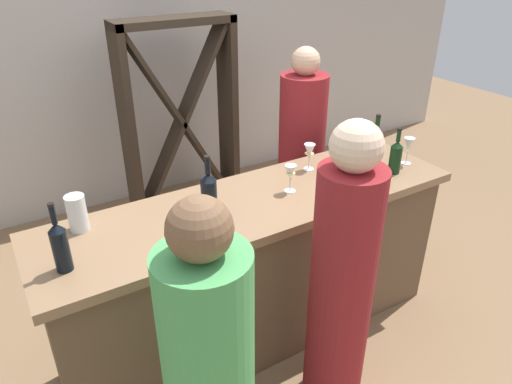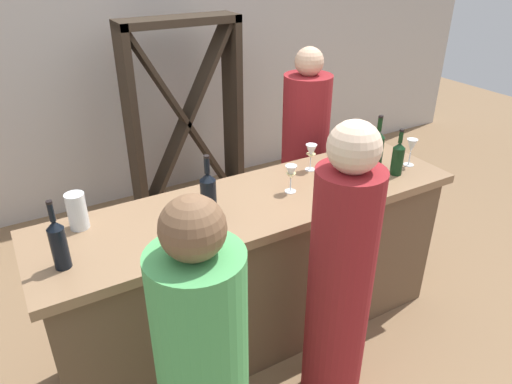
{
  "view_description": "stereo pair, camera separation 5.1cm",
  "coord_description": "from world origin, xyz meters",
  "px_view_note": "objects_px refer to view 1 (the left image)",
  "views": [
    {
      "loc": [
        -1.16,
        -1.9,
        2.19
      ],
      "look_at": [
        0.0,
        0.0,
        1.0
      ],
      "focal_mm": 33.31,
      "sensor_mm": 36.0,
      "label": 1
    },
    {
      "loc": [
        -1.11,
        -1.93,
        2.19
      ],
      "look_at": [
        0.0,
        0.0,
        1.0
      ],
      "focal_mm": 33.31,
      "sensor_mm": 36.0,
      "label": 2
    }
  ],
  "objects_px": {
    "wine_glass_near_right": "(309,152)",
    "wine_bottle_leftmost_near_black": "(60,245)",
    "wine_rack": "(181,122)",
    "water_pitcher": "(77,213)",
    "person_left_guest": "(342,285)",
    "wine_bottle_second_left_near_black": "(209,193)",
    "wine_bottle_center_dark_green": "(375,147)",
    "wine_glass_near_left": "(409,145)",
    "person_center_guest": "(210,382)",
    "wine_bottle_second_right_dark_green": "(396,156)",
    "wine_glass_near_center": "(290,174)",
    "person_right_guest": "(301,161)"
  },
  "relations": [
    {
      "from": "wine_bottle_second_right_dark_green",
      "to": "person_right_guest",
      "type": "relative_size",
      "value": 0.18
    },
    {
      "from": "water_pitcher",
      "to": "person_left_guest",
      "type": "bearing_deg",
      "value": -38.78
    },
    {
      "from": "wine_bottle_second_left_near_black",
      "to": "person_left_guest",
      "type": "xyz_separation_m",
      "value": [
        0.39,
        -0.59,
        -0.33
      ]
    },
    {
      "from": "wine_rack",
      "to": "person_left_guest",
      "type": "distance_m",
      "value": 2.26
    },
    {
      "from": "wine_bottle_center_dark_green",
      "to": "wine_glass_near_left",
      "type": "height_order",
      "value": "wine_bottle_center_dark_green"
    },
    {
      "from": "wine_bottle_second_left_near_black",
      "to": "person_center_guest",
      "type": "bearing_deg",
      "value": -117.38
    },
    {
      "from": "wine_bottle_second_left_near_black",
      "to": "wine_glass_near_right",
      "type": "height_order",
      "value": "wine_bottle_second_left_near_black"
    },
    {
      "from": "wine_bottle_leftmost_near_black",
      "to": "wine_bottle_second_left_near_black",
      "type": "distance_m",
      "value": 0.73
    },
    {
      "from": "wine_glass_near_left",
      "to": "person_right_guest",
      "type": "bearing_deg",
      "value": 106.31
    },
    {
      "from": "wine_bottle_center_dark_green",
      "to": "person_left_guest",
      "type": "height_order",
      "value": "person_left_guest"
    },
    {
      "from": "wine_rack",
      "to": "wine_bottle_second_right_dark_green",
      "type": "relative_size",
      "value": 5.94
    },
    {
      "from": "wine_bottle_second_left_near_black",
      "to": "person_right_guest",
      "type": "xyz_separation_m",
      "value": [
        1.1,
        0.7,
        -0.35
      ]
    },
    {
      "from": "wine_bottle_second_left_near_black",
      "to": "wine_glass_near_right",
      "type": "relative_size",
      "value": 1.99
    },
    {
      "from": "wine_rack",
      "to": "wine_bottle_center_dark_green",
      "type": "bearing_deg",
      "value": -71.13
    },
    {
      "from": "wine_bottle_leftmost_near_black",
      "to": "wine_glass_near_left",
      "type": "bearing_deg",
      "value": 0.29
    },
    {
      "from": "wine_rack",
      "to": "wine_bottle_second_left_near_black",
      "type": "xyz_separation_m",
      "value": [
        -0.55,
        -1.66,
        0.24
      ]
    },
    {
      "from": "wine_glass_near_left",
      "to": "person_center_guest",
      "type": "height_order",
      "value": "person_center_guest"
    },
    {
      "from": "wine_rack",
      "to": "person_center_guest",
      "type": "height_order",
      "value": "wine_rack"
    },
    {
      "from": "wine_glass_near_center",
      "to": "water_pitcher",
      "type": "xyz_separation_m",
      "value": [
        -1.09,
        0.2,
        -0.02
      ]
    },
    {
      "from": "wine_glass_near_left",
      "to": "person_center_guest",
      "type": "relative_size",
      "value": 0.11
    },
    {
      "from": "wine_glass_near_left",
      "to": "water_pitcher",
      "type": "distance_m",
      "value": 1.94
    },
    {
      "from": "wine_rack",
      "to": "wine_glass_near_left",
      "type": "xyz_separation_m",
      "value": [
        0.78,
        -1.73,
        0.23
      ]
    },
    {
      "from": "wine_bottle_center_dark_green",
      "to": "wine_bottle_second_left_near_black",
      "type": "bearing_deg",
      "value": 179.96
    },
    {
      "from": "person_left_guest",
      "to": "wine_bottle_second_left_near_black",
      "type": "bearing_deg",
      "value": 19.33
    },
    {
      "from": "person_right_guest",
      "to": "wine_glass_near_right",
      "type": "bearing_deg",
      "value": -16.77
    },
    {
      "from": "wine_bottle_second_right_dark_green",
      "to": "wine_glass_near_center",
      "type": "relative_size",
      "value": 1.77
    },
    {
      "from": "wine_glass_near_center",
      "to": "person_left_guest",
      "type": "distance_m",
      "value": 0.68
    },
    {
      "from": "water_pitcher",
      "to": "wine_glass_near_right",
      "type": "bearing_deg",
      "value": -1.15
    },
    {
      "from": "wine_rack",
      "to": "person_center_guest",
      "type": "xyz_separation_m",
      "value": [
        -0.93,
        -2.39,
        -0.14
      ]
    },
    {
      "from": "wine_bottle_second_left_near_black",
      "to": "wine_glass_near_center",
      "type": "distance_m",
      "value": 0.49
    },
    {
      "from": "wine_rack",
      "to": "water_pitcher",
      "type": "xyz_separation_m",
      "value": [
        -1.14,
        -1.46,
        0.2
      ]
    },
    {
      "from": "wine_bottle_center_dark_green",
      "to": "wine_glass_near_right",
      "type": "height_order",
      "value": "wine_bottle_center_dark_green"
    },
    {
      "from": "wine_glass_near_center",
      "to": "wine_bottle_leftmost_near_black",
      "type": "bearing_deg",
      "value": -176.03
    },
    {
      "from": "wine_bottle_leftmost_near_black",
      "to": "wine_bottle_center_dark_green",
      "type": "distance_m",
      "value": 1.84
    },
    {
      "from": "wine_rack",
      "to": "person_left_guest",
      "type": "xyz_separation_m",
      "value": [
        -0.16,
        -2.25,
        -0.1
      ]
    },
    {
      "from": "wine_bottle_leftmost_near_black",
      "to": "water_pitcher",
      "type": "xyz_separation_m",
      "value": [
        0.13,
        0.29,
        -0.03
      ]
    },
    {
      "from": "wine_bottle_leftmost_near_black",
      "to": "wine_bottle_second_right_dark_green",
      "type": "distance_m",
      "value": 1.89
    },
    {
      "from": "wine_rack",
      "to": "wine_glass_near_right",
      "type": "distance_m",
      "value": 1.52
    },
    {
      "from": "wine_glass_near_right",
      "to": "person_right_guest",
      "type": "xyz_separation_m",
      "value": [
        0.34,
        0.53,
        -0.34
      ]
    },
    {
      "from": "person_left_guest",
      "to": "person_center_guest",
      "type": "height_order",
      "value": "person_left_guest"
    },
    {
      "from": "wine_glass_near_center",
      "to": "wine_glass_near_left",
      "type": "bearing_deg",
      "value": -5.12
    },
    {
      "from": "wine_bottle_second_left_near_black",
      "to": "wine_bottle_second_right_dark_green",
      "type": "height_order",
      "value": "wine_bottle_second_left_near_black"
    },
    {
      "from": "wine_glass_near_right",
      "to": "wine_bottle_leftmost_near_black",
      "type": "bearing_deg",
      "value": -170.02
    },
    {
      "from": "wine_glass_near_left",
      "to": "person_center_guest",
      "type": "distance_m",
      "value": 1.86
    },
    {
      "from": "wine_bottle_center_dark_green",
      "to": "wine_glass_near_center",
      "type": "relative_size",
      "value": 2.11
    },
    {
      "from": "wine_bottle_center_dark_green",
      "to": "wine_glass_near_right",
      "type": "bearing_deg",
      "value": 153.94
    },
    {
      "from": "wine_bottle_second_right_dark_green",
      "to": "water_pitcher",
      "type": "height_order",
      "value": "wine_bottle_second_right_dark_green"
    },
    {
      "from": "wine_glass_near_left",
      "to": "water_pitcher",
      "type": "height_order",
      "value": "water_pitcher"
    },
    {
      "from": "wine_glass_near_right",
      "to": "person_left_guest",
      "type": "relative_size",
      "value": 0.1
    },
    {
      "from": "wine_bottle_second_right_dark_green",
      "to": "person_right_guest",
      "type": "xyz_separation_m",
      "value": [
        -0.07,
        0.83,
        -0.33
      ]
    }
  ]
}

